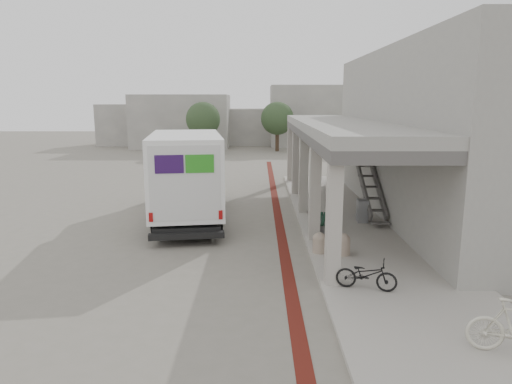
{
  "coord_description": "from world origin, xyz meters",
  "views": [
    {
      "loc": [
        0.15,
        -14.89,
        4.86
      ],
      "look_at": [
        0.07,
        1.41,
        1.6
      ],
      "focal_mm": 32.0,
      "sensor_mm": 36.0,
      "label": 1
    }
  ],
  "objects_px": {
    "bicycle_black": "(366,274)",
    "utility_cabinet": "(362,211)",
    "fedex_truck": "(187,173)",
    "bench": "(324,221)"
  },
  "relations": [
    {
      "from": "fedex_truck",
      "to": "utility_cabinet",
      "type": "xyz_separation_m",
      "value": [
        7.15,
        -1.12,
        -1.35
      ]
    },
    {
      "from": "fedex_truck",
      "to": "bench",
      "type": "bearing_deg",
      "value": -31.0
    },
    {
      "from": "utility_cabinet",
      "to": "bicycle_black",
      "type": "xyz_separation_m",
      "value": [
        -1.39,
        -6.69,
        -0.04
      ]
    },
    {
      "from": "fedex_truck",
      "to": "utility_cabinet",
      "type": "distance_m",
      "value": 7.36
    },
    {
      "from": "bicycle_black",
      "to": "bench",
      "type": "bearing_deg",
      "value": 19.77
    },
    {
      "from": "fedex_truck",
      "to": "bicycle_black",
      "type": "bearing_deg",
      "value": -61.83
    },
    {
      "from": "utility_cabinet",
      "to": "bench",
      "type": "bearing_deg",
      "value": -143.53
    },
    {
      "from": "utility_cabinet",
      "to": "bicycle_black",
      "type": "height_order",
      "value": "utility_cabinet"
    },
    {
      "from": "bicycle_black",
      "to": "utility_cabinet",
      "type": "bearing_deg",
      "value": 4.82
    },
    {
      "from": "fedex_truck",
      "to": "utility_cabinet",
      "type": "height_order",
      "value": "fedex_truck"
    }
  ]
}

